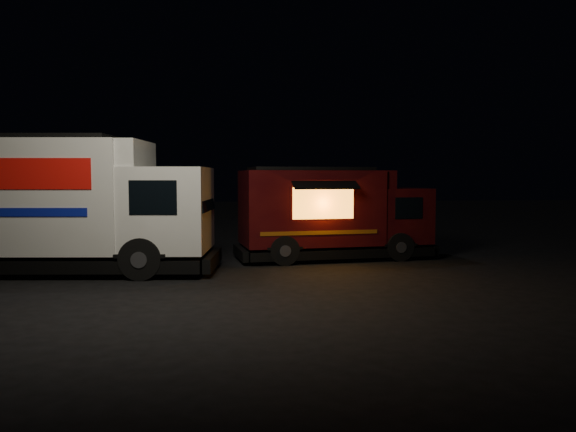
# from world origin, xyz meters

# --- Properties ---
(ground) EXTENTS (80.00, 80.00, 0.00)m
(ground) POSITION_xyz_m (0.00, 0.00, 0.00)
(ground) COLOR black
(ground) RESTS_ON ground
(white_truck) EXTENTS (7.61, 3.24, 3.35)m
(white_truck) POSITION_xyz_m (-3.48, 0.64, 1.68)
(white_truck) COLOR silver
(white_truck) RESTS_ON ground
(red_truck) EXTENTS (5.86, 2.76, 2.63)m
(red_truck) POSITION_xyz_m (3.56, 2.22, 1.31)
(red_truck) COLOR #3D0B0B
(red_truck) RESTS_ON ground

